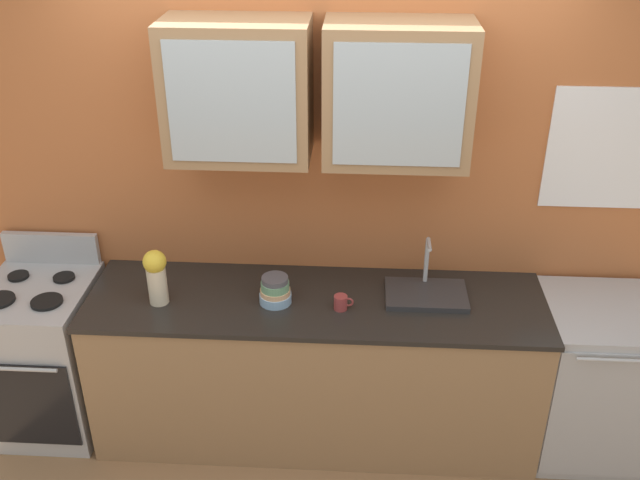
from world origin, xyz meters
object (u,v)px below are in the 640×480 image
object	(u,v)px
stove_range	(47,355)
sink_faucet	(426,293)
dishwasher	(594,378)
cup_near_sink	(341,302)
vase	(156,275)
bowl_stack	(275,290)

from	to	relation	value
stove_range	sink_faucet	xyz separation A→B (m)	(2.08, 0.06, 0.46)
stove_range	dishwasher	world-z (taller)	stove_range
sink_faucet	cup_near_sink	distance (m)	0.46
stove_range	vase	distance (m)	0.92
stove_range	cup_near_sink	distance (m)	1.71
sink_faucet	dishwasher	distance (m)	1.03
stove_range	bowl_stack	distance (m)	1.39
dishwasher	sink_faucet	bearing A→B (deg)	175.88
cup_near_sink	dishwasher	world-z (taller)	cup_near_sink
bowl_stack	vase	distance (m)	0.61
bowl_stack	sink_faucet	bearing A→B (deg)	7.05
stove_range	bowl_stack	bearing A→B (deg)	-1.50
dishwasher	bowl_stack	bearing A→B (deg)	-179.00
cup_near_sink	dishwasher	distance (m)	1.44
sink_faucet	cup_near_sink	xyz separation A→B (m)	(-0.44, -0.14, 0.01)
sink_faucet	dishwasher	world-z (taller)	sink_faucet
sink_faucet	cup_near_sink	bearing A→B (deg)	-162.29
sink_faucet	vase	world-z (taller)	vase
sink_faucet	bowl_stack	distance (m)	0.78
vase	sink_faucet	bearing A→B (deg)	5.55
vase	cup_near_sink	bearing A→B (deg)	-0.39
stove_range	dishwasher	distance (m)	3.00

